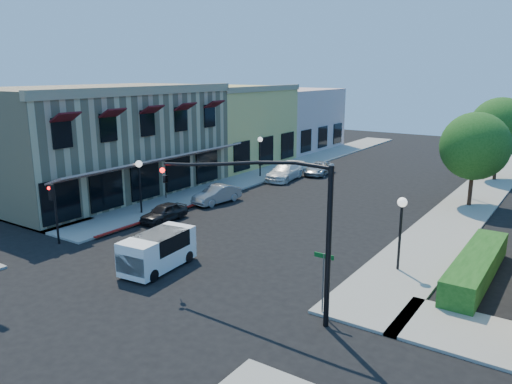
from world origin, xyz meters
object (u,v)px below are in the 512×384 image
Objects in this scene: white_van at (157,249)px; parked_car_d at (319,168)px; parked_car_a at (164,212)px; secondary_signal at (53,203)px; street_name_sign at (323,274)px; lamppost_left_far at (260,146)px; street_tree_a at (475,146)px; lamppost_left_near at (139,173)px; parked_car_c at (285,172)px; lamppost_right_far at (474,163)px; parked_car_b at (217,194)px; street_tree_b at (500,127)px; signal_mast_arm at (277,210)px; lamppost_right_near at (401,215)px.

parked_car_d is (-3.80, 24.04, -0.43)m from white_van.
secondary_signal is at bearing -105.55° from parked_car_a.
white_van is at bearing -88.85° from parked_car_d.
lamppost_left_far is (-16.00, 19.80, 1.04)m from street_name_sign.
lamppost_left_far is (-17.30, 0.00, -1.46)m from street_tree_a.
lamppost_left_near reaches higher than parked_car_c.
parked_car_d is (1.40, 3.68, -0.13)m from parked_car_c.
parked_car_c is (2.30, 14.32, -2.05)m from lamppost_left_near.
parked_car_a is at bearing -132.11° from lamppost_right_far.
secondary_signal reaches higher than parked_car_a.
white_van reaches higher than parked_car_b.
street_tree_b reaches higher than white_van.
signal_mast_arm reaches higher than lamppost_left_far.
signal_mast_arm reaches higher than parked_car_b.
street_tree_a reaches higher than street_name_sign.
secondary_signal is at bearing -158.22° from lamppost_right_near.
signal_mast_arm is at bearing -98.17° from street_tree_a.
street_tree_b is at bearing 90.00° from street_tree_a.
lamppost_left_far is 0.89× the size of white_van.
lamppost_left_near and lamppost_left_far have the same top height.
lamppost_left_near reaches higher than white_van.
lamppost_right_far reaches higher than secondary_signal.
street_tree_b is at bearing 15.96° from parked_car_d.
lamppost_right_far is at bearing 6.71° from lamppost_left_far.
parked_car_c is at bearing 97.67° from parked_car_b.
street_tree_a is 1.82× the size of lamppost_right_far.
secondary_signal is at bearing -91.15° from parked_car_b.
street_name_sign is 0.76× the size of parked_car_a.
white_van is at bearing -113.31° from lamppost_right_far.
lamppost_left_near is 14.00m from lamppost_left_far.
signal_mast_arm is 2.00× the size of white_van.
secondary_signal reaches higher than parked_car_b.
street_name_sign is 0.53× the size of parked_car_c.
lamppost_left_near is 1.00× the size of lamppost_right_far.
signal_mast_arm is 2.24× the size of lamppost_left_far.
parked_car_a is at bearing -136.44° from street_tree_a.
white_van is (-9.50, -6.04, -1.75)m from lamppost_right_near.
lamppost_right_far is 0.94× the size of parked_car_b.
street_name_sign is at bearing -92.50° from street_tree_b.
lamppost_right_near is (-0.30, -24.00, -1.81)m from street_tree_b.
street_tree_a is at bearing -7.49° from parked_car_c.
street_tree_b reaches higher than parked_car_c.
parked_car_c is at bearing 104.34° from white_van.
parked_car_c is 1.19× the size of parked_car_d.
signal_mast_arm is 24.30m from parked_car_c.
street_tree_b is (0.00, 10.00, 0.35)m from street_tree_a.
lamppost_left_far is (0.00, 14.00, 0.00)m from lamppost_left_near.
street_name_sign is 0.66× the size of parked_car_b.
street_name_sign is at bearing -21.67° from parked_car_a.
signal_mast_arm is 25.07m from lamppost_left_far.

